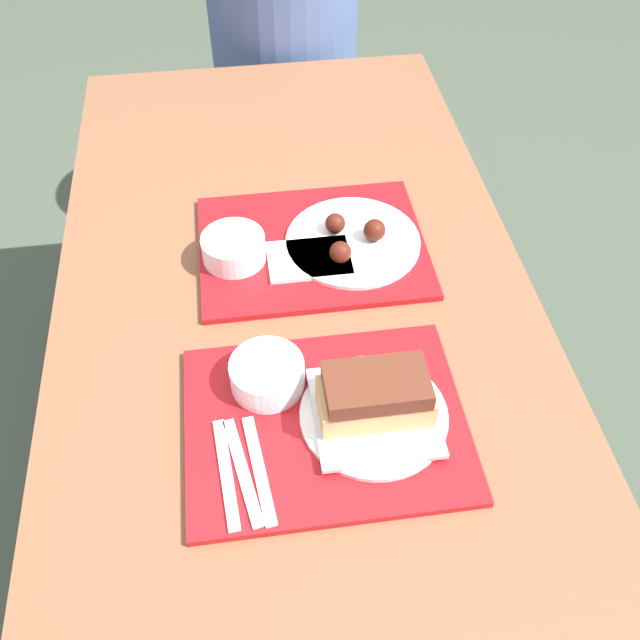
{
  "coord_description": "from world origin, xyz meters",
  "views": [
    {
      "loc": [
        -0.07,
        -0.77,
        1.6
      ],
      "look_at": [
        0.03,
        -0.04,
        0.78
      ],
      "focal_mm": 40.0,
      "sensor_mm": 36.0,
      "label": 1
    }
  ],
  "objects_px": {
    "tray_near": "(326,423)",
    "brisket_sandwich_plate": "(375,403)",
    "bowl_coleslaw_near": "(267,373)",
    "tray_far": "(312,246)",
    "wings_plate_far": "(353,240)",
    "person_seated_across": "(284,39)",
    "bowl_coleslaw_far": "(233,247)"
  },
  "relations": [
    {
      "from": "tray_near",
      "to": "brisket_sandwich_plate",
      "type": "height_order",
      "value": "brisket_sandwich_plate"
    },
    {
      "from": "tray_near",
      "to": "bowl_coleslaw_far",
      "type": "distance_m",
      "value": 0.37
    },
    {
      "from": "tray_far",
      "to": "bowl_coleslaw_far",
      "type": "distance_m",
      "value": 0.14
    },
    {
      "from": "bowl_coleslaw_near",
      "to": "wings_plate_far",
      "type": "bearing_deg",
      "value": 58.65
    },
    {
      "from": "bowl_coleslaw_far",
      "to": "wings_plate_far",
      "type": "relative_size",
      "value": 0.46
    },
    {
      "from": "person_seated_across",
      "to": "bowl_coleslaw_far",
      "type": "bearing_deg",
      "value": -101.11
    },
    {
      "from": "tray_far",
      "to": "wings_plate_far",
      "type": "xyz_separation_m",
      "value": [
        0.07,
        -0.01,
        0.02
      ]
    },
    {
      "from": "brisket_sandwich_plate",
      "to": "wings_plate_far",
      "type": "distance_m",
      "value": 0.37
    },
    {
      "from": "tray_near",
      "to": "brisket_sandwich_plate",
      "type": "xyz_separation_m",
      "value": [
        0.07,
        -0.0,
        0.04
      ]
    },
    {
      "from": "tray_near",
      "to": "brisket_sandwich_plate",
      "type": "relative_size",
      "value": 1.88
    },
    {
      "from": "bowl_coleslaw_near",
      "to": "wings_plate_far",
      "type": "xyz_separation_m",
      "value": [
        0.18,
        0.29,
        -0.02
      ]
    },
    {
      "from": "tray_far",
      "to": "wings_plate_far",
      "type": "distance_m",
      "value": 0.07
    },
    {
      "from": "bowl_coleslaw_near",
      "to": "brisket_sandwich_plate",
      "type": "relative_size",
      "value": 0.52
    },
    {
      "from": "bowl_coleslaw_near",
      "to": "brisket_sandwich_plate",
      "type": "xyz_separation_m",
      "value": [
        0.14,
        -0.08,
        0.01
      ]
    },
    {
      "from": "tray_far",
      "to": "tray_near",
      "type": "bearing_deg",
      "value": -94.59
    },
    {
      "from": "tray_near",
      "to": "person_seated_across",
      "type": "height_order",
      "value": "person_seated_across"
    },
    {
      "from": "tray_far",
      "to": "bowl_coleslaw_near",
      "type": "relative_size",
      "value": 3.63
    },
    {
      "from": "bowl_coleslaw_near",
      "to": "brisket_sandwich_plate",
      "type": "bearing_deg",
      "value": -28.59
    },
    {
      "from": "tray_far",
      "to": "bowl_coleslaw_far",
      "type": "relative_size",
      "value": 3.63
    },
    {
      "from": "tray_near",
      "to": "bowl_coleslaw_near",
      "type": "height_order",
      "value": "bowl_coleslaw_near"
    },
    {
      "from": "tray_far",
      "to": "brisket_sandwich_plate",
      "type": "xyz_separation_m",
      "value": [
        0.04,
        -0.38,
        0.04
      ]
    },
    {
      "from": "bowl_coleslaw_far",
      "to": "bowl_coleslaw_near",
      "type": "bearing_deg",
      "value": -83.29
    },
    {
      "from": "tray_near",
      "to": "person_seated_across",
      "type": "distance_m",
      "value": 1.27
    },
    {
      "from": "wings_plate_far",
      "to": "person_seated_across",
      "type": "distance_m",
      "value": 0.9
    },
    {
      "from": "brisket_sandwich_plate",
      "to": "tray_far",
      "type": "bearing_deg",
      "value": 95.86
    },
    {
      "from": "tray_far",
      "to": "bowl_coleslaw_far",
      "type": "height_order",
      "value": "bowl_coleslaw_far"
    },
    {
      "from": "wings_plate_far",
      "to": "person_seated_across",
      "type": "xyz_separation_m",
      "value": [
        -0.03,
        0.9,
        -0.07
      ]
    },
    {
      "from": "tray_near",
      "to": "wings_plate_far",
      "type": "height_order",
      "value": "wings_plate_far"
    },
    {
      "from": "bowl_coleslaw_near",
      "to": "brisket_sandwich_plate",
      "type": "height_order",
      "value": "brisket_sandwich_plate"
    },
    {
      "from": "tray_far",
      "to": "wings_plate_far",
      "type": "bearing_deg",
      "value": -7.72
    },
    {
      "from": "tray_far",
      "to": "wings_plate_far",
      "type": "relative_size",
      "value": 1.67
    },
    {
      "from": "tray_far",
      "to": "bowl_coleslaw_near",
      "type": "xyz_separation_m",
      "value": [
        -0.11,
        -0.3,
        0.03
      ]
    }
  ]
}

